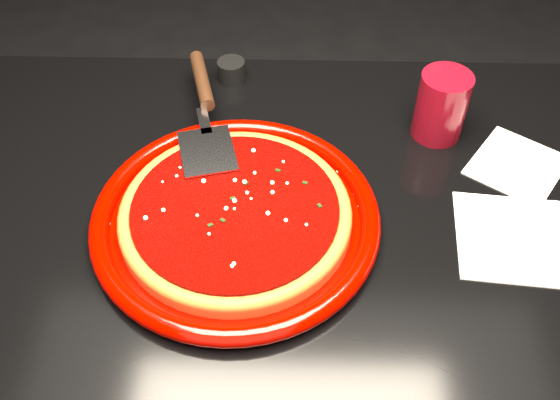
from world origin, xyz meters
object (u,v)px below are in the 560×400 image
(table, at_px, (292,362))
(plate, at_px, (236,218))
(pizza_server, at_px, (206,110))
(ramekin, at_px, (231,71))
(cup, at_px, (441,106))

(table, distance_m, plate, 0.40)
(plate, height_order, pizza_server, pizza_server)
(plate, distance_m, pizza_server, 0.20)
(pizza_server, distance_m, ramekin, 0.15)
(table, relative_size, ramekin, 25.18)
(cup, bearing_deg, plate, -146.64)
(table, relative_size, pizza_server, 3.65)
(table, height_order, cup, cup)
(pizza_server, relative_size, ramekin, 6.90)
(plate, distance_m, ramekin, 0.33)
(table, bearing_deg, pizza_server, 125.70)
(pizza_server, distance_m, cup, 0.36)
(pizza_server, bearing_deg, ramekin, 65.17)
(table, xyz_separation_m, plate, (-0.08, 0.01, 0.39))
(plate, bearing_deg, cup, 33.36)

